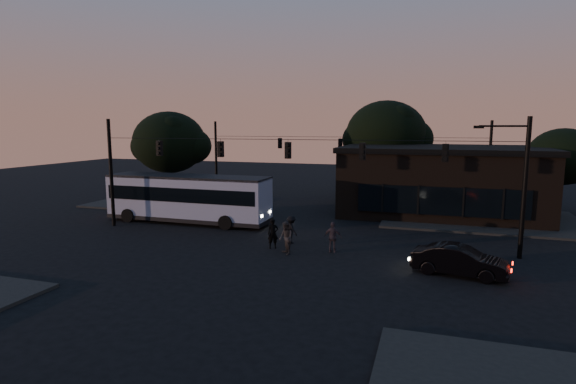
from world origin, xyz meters
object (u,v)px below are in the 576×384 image
(pedestrian_b, at_px, (286,238))
(pedestrian_c, at_px, (333,237))
(building, at_px, (440,180))
(car, at_px, (460,261))
(pedestrian_a, at_px, (273,234))
(pedestrian_d, at_px, (291,229))
(bus, at_px, (188,196))

(pedestrian_b, xyz_separation_m, pedestrian_c, (2.39, 1.14, -0.04))
(building, distance_m, pedestrian_c, 15.16)
(car, distance_m, pedestrian_a, 10.16)
(pedestrian_d, bearing_deg, pedestrian_a, 105.62)
(pedestrian_a, xyz_separation_m, pedestrian_b, (1.09, -0.93, 0.05))
(car, distance_m, pedestrian_c, 6.82)
(car, height_order, pedestrian_d, pedestrian_d)
(bus, bearing_deg, pedestrian_d, -20.41)
(pedestrian_b, bearing_deg, bus, -160.15)
(car, relative_size, pedestrian_c, 2.50)
(pedestrian_a, bearing_deg, pedestrian_c, -25.39)
(pedestrian_b, bearing_deg, building, 112.82)
(pedestrian_d, bearing_deg, pedestrian_b, 140.54)
(building, distance_m, bus, 19.87)
(pedestrian_c, distance_m, pedestrian_d, 3.08)
(pedestrian_d, bearing_deg, pedestrian_c, -163.22)
(building, distance_m, pedestrian_a, 16.96)
(bus, relative_size, pedestrian_b, 6.74)
(pedestrian_a, xyz_separation_m, pedestrian_c, (3.48, 0.21, 0.01))
(bus, xyz_separation_m, pedestrian_a, (8.32, -4.80, -1.08))
(bus, distance_m, car, 19.50)
(bus, height_order, pedestrian_d, bus)
(building, bearing_deg, pedestrian_a, -123.15)
(building, relative_size, pedestrian_b, 8.48)
(pedestrian_a, xyz_separation_m, pedestrian_d, (0.66, 1.43, -0.02))
(pedestrian_b, xyz_separation_m, pedestrian_d, (-0.43, 2.37, -0.07))
(pedestrian_d, bearing_deg, car, -158.79)
(pedestrian_a, distance_m, pedestrian_c, 3.48)
(building, height_order, car, building)
(building, bearing_deg, pedestrian_b, -118.39)
(bus, relative_size, pedestrian_c, 7.07)
(pedestrian_b, distance_m, pedestrian_d, 2.41)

